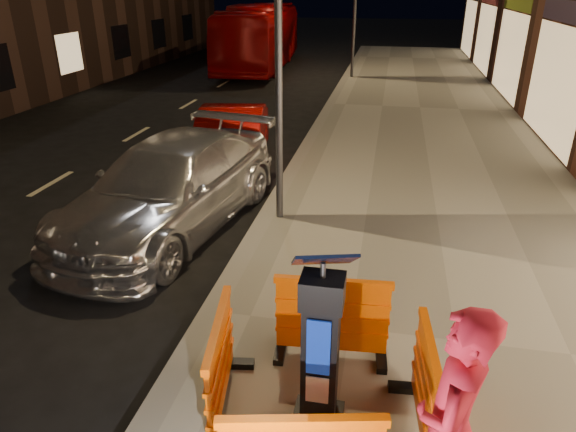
% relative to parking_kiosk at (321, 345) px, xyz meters
% --- Properties ---
extents(ground_plane, '(120.00, 120.00, 0.00)m').
position_rel_parking_kiosk_xyz_m(ground_plane, '(-1.59, 1.49, -1.03)').
color(ground_plane, black).
rests_on(ground_plane, ground).
extents(sidewalk, '(6.00, 60.00, 0.15)m').
position_rel_parking_kiosk_xyz_m(sidewalk, '(1.41, 1.49, -0.96)').
color(sidewalk, gray).
rests_on(sidewalk, ground).
extents(kerb, '(0.30, 60.00, 0.15)m').
position_rel_parking_kiosk_xyz_m(kerb, '(-1.59, 1.49, -0.96)').
color(kerb, slate).
rests_on(kerb, ground).
extents(parking_kiosk, '(0.62, 0.62, 1.77)m').
position_rel_parking_kiosk_xyz_m(parking_kiosk, '(0.00, 0.00, 0.00)').
color(parking_kiosk, black).
rests_on(parking_kiosk, sidewalk).
extents(barrier_back, '(1.30, 0.61, 0.99)m').
position_rel_parking_kiosk_xyz_m(barrier_back, '(0.00, 0.95, -0.39)').
color(barrier_back, '#EA5300').
rests_on(barrier_back, sidewalk).
extents(barrier_kerbside, '(0.72, 1.33, 0.99)m').
position_rel_parking_kiosk_xyz_m(barrier_kerbside, '(-0.95, 0.00, -0.39)').
color(barrier_kerbside, '#EA5300').
rests_on(barrier_kerbside, sidewalk).
extents(barrier_bldgside, '(0.64, 1.31, 0.99)m').
position_rel_parking_kiosk_xyz_m(barrier_bldgside, '(0.95, 0.00, -0.39)').
color(barrier_bldgside, '#EA5300').
rests_on(barrier_bldgside, sidewalk).
extents(car_silver, '(2.96, 5.50, 1.52)m').
position_rel_parking_kiosk_xyz_m(car_silver, '(-3.15, 4.02, -1.03)').
color(car_silver, silver).
rests_on(car_silver, ground).
extents(car_red, '(2.13, 4.33, 1.37)m').
position_rel_parking_kiosk_xyz_m(car_red, '(-3.04, 7.15, -1.03)').
color(car_red, '#8E0906').
rests_on(car_red, ground).
extents(bus_doubledecker, '(3.25, 10.82, 2.97)m').
position_rel_parking_kiosk_xyz_m(bus_doubledecker, '(-6.14, 22.22, -1.03)').
color(bus_doubledecker, '#940508').
rests_on(bus_doubledecker, ground).
extents(man, '(0.63, 0.81, 1.97)m').
position_rel_parking_kiosk_xyz_m(man, '(1.02, -0.84, 0.10)').
color(man, '#AF152A').
rests_on(man, sidewalk).
extents(street_lamp_mid, '(0.12, 0.12, 6.00)m').
position_rel_parking_kiosk_xyz_m(street_lamp_mid, '(-1.34, 4.49, 2.12)').
color(street_lamp_mid, '#3F3F44').
rests_on(street_lamp_mid, sidewalk).
extents(street_lamp_far, '(0.12, 0.12, 6.00)m').
position_rel_parking_kiosk_xyz_m(street_lamp_far, '(-1.34, 19.49, 2.12)').
color(street_lamp_far, '#3F3F44').
rests_on(street_lamp_far, sidewalk).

